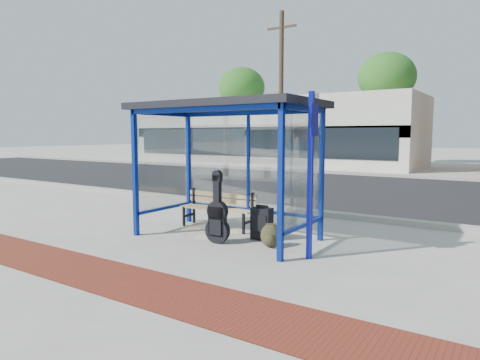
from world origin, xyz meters
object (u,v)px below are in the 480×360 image
Objects in this scene: suitcase at (262,224)px; backpack at (270,236)px; bench at (219,207)px; guitar_bag at (217,218)px.

suitcase is 1.58× the size of backpack.
backpack is (1.59, -0.74, -0.24)m from bench.
bench is 2.57× the size of suitcase.
backpack is (0.38, -0.37, -0.10)m from suitcase.
backpack is at bearing 11.06° from guitar_bag.
guitar_bag is 0.96m from backpack.
bench is 4.06× the size of backpack.
guitar_bag reaches higher than suitcase.
backpack is at bearing -27.72° from bench.
suitcase is (0.51, 0.63, -0.14)m from guitar_bag.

